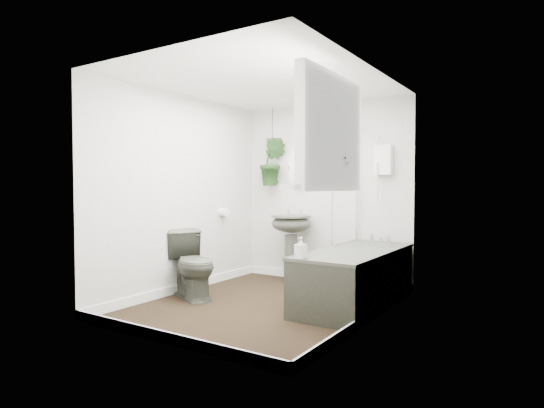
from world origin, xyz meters
The scene contains 22 objects.
floor centered at (0.00, 0.00, -0.01)m, with size 2.30×2.80×0.02m, color black.
ceiling centered at (0.00, 0.00, 2.31)m, with size 2.30×2.80×0.02m, color white.
wall_back centered at (0.00, 1.41, 1.15)m, with size 2.30×0.02×2.30m, color silver.
wall_front centered at (0.00, -1.41, 1.15)m, with size 2.30×0.02×2.30m, color silver.
wall_left centered at (-1.16, 0.00, 1.15)m, with size 0.02×2.80×2.30m, color silver.
wall_right centered at (1.16, 0.00, 1.15)m, with size 0.02×2.80×2.30m, color silver.
skirting centered at (0.00, 0.00, 0.05)m, with size 2.30×2.80×0.10m, color white.
bathtub centered at (0.80, 0.50, 0.29)m, with size 0.72×1.72×0.58m, color #3D4036, non-canonical shape.
bath_screen centered at (0.47, 0.99, 1.28)m, with size 0.04×0.72×1.40m, color silver, non-canonical shape.
shower_box centered at (0.80, 1.34, 1.55)m, with size 0.20×0.10×0.35m, color white.
oval_mirror centered at (-0.33, 1.37, 1.50)m, with size 0.46×0.03×0.62m, color beige.
wall_sconce centered at (-0.73, 1.36, 1.40)m, with size 0.04×0.04×0.22m, color black.
toilet_roll_holder centered at (-1.10, 0.70, 0.90)m, with size 0.11×0.11×0.11m, color white.
window_recess centered at (1.09, -0.70, 1.65)m, with size 0.08×1.00×0.90m, color white.
window_sill centered at (1.02, -0.70, 1.23)m, with size 0.18×1.00×0.04m, color white.
window_blinds centered at (1.04, -0.70, 1.65)m, with size 0.01×0.86×0.76m, color white.
toilet centered at (-0.85, -0.16, 0.37)m, with size 0.42×0.73×0.75m, color #3D4036.
pedestal_sink centered at (-0.33, 1.12, 0.44)m, with size 0.51×0.44×0.87m, color #3D4036, non-canonical shape.
sill_plant centered at (1.05, -0.50, 1.36)m, with size 0.20×0.17×0.22m, color black.
hanging_plant centered at (-0.70, 1.25, 1.56)m, with size 0.35×0.28×0.63m, color black.
soap_bottle centered at (0.59, -0.29, 0.68)m, with size 0.09×0.09×0.19m, color black.
hanging_pot centered at (-0.70, 1.25, 1.82)m, with size 0.16×0.16×0.12m, color #47362F.
Camera 1 is at (2.60, -3.90, 1.23)m, focal length 30.00 mm.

